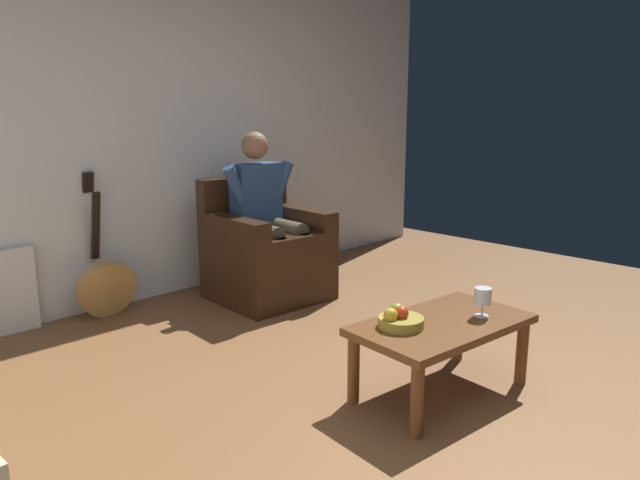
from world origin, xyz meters
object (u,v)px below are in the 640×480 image
object	(u,v)px
armchair	(266,255)
fruit_bowl	(400,319)
wine_glass_near	(483,297)
guitar	(106,284)
person_seated	(266,210)
coffee_table	(442,332)

from	to	relation	value
armchair	fruit_bowl	bearing A→B (deg)	73.85
fruit_bowl	wine_glass_near	bearing A→B (deg)	154.12
guitar	person_seated	bearing A→B (deg)	156.18
guitar	fruit_bowl	bearing A→B (deg)	101.68
coffee_table	guitar	size ratio (longest dim) A/B	0.95
wine_glass_near	person_seated	bearing A→B (deg)	-95.62
person_seated	guitar	xyz separation A→B (m)	(1.06, -0.47, -0.45)
armchair	person_seated	size ratio (longest dim) A/B	0.72
coffee_table	fruit_bowl	world-z (taller)	fruit_bowl
person_seated	coffee_table	xyz separation A→B (m)	(0.39, 1.83, -0.36)
guitar	fruit_bowl	xyz separation A→B (m)	(-0.46, 2.20, 0.20)
person_seated	guitar	size ratio (longest dim) A/B	1.25
armchair	guitar	world-z (taller)	guitar
person_seated	guitar	bearing A→B (deg)	-20.73
armchair	coffee_table	world-z (taller)	armchair
armchair	person_seated	distance (m)	0.35
person_seated	fruit_bowl	xyz separation A→B (m)	(0.61, 1.73, -0.26)
armchair	fruit_bowl	size ratio (longest dim) A/B	4.11
coffee_table	wine_glass_near	world-z (taller)	wine_glass_near
wine_glass_near	fruit_bowl	distance (m)	0.47
person_seated	fruit_bowl	size ratio (longest dim) A/B	5.68
guitar	fruit_bowl	distance (m)	2.26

